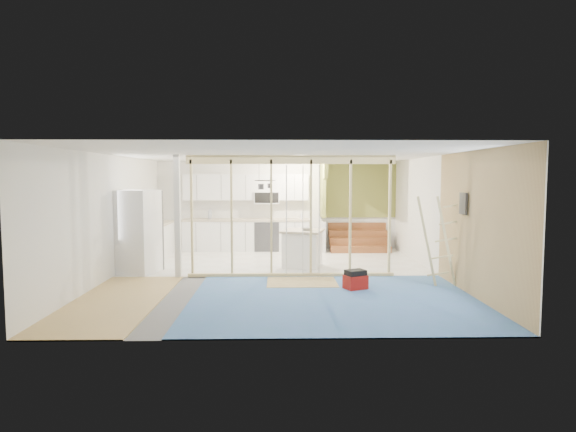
{
  "coord_description": "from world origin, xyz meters",
  "views": [
    {
      "loc": [
        0.02,
        -10.15,
        2.12
      ],
      "look_at": [
        0.25,
        0.6,
        1.26
      ],
      "focal_mm": 30.0,
      "sensor_mm": 36.0,
      "label": 1
    }
  ],
  "objects_px": {
    "fridge": "(137,232)",
    "toolbox": "(355,280)",
    "ladder": "(439,241)",
    "island": "(302,249)"
  },
  "relations": [
    {
      "from": "fridge",
      "to": "island",
      "type": "xyz_separation_m",
      "value": [
        3.68,
        0.65,
        -0.48
      ]
    },
    {
      "from": "ladder",
      "to": "island",
      "type": "bearing_deg",
      "value": 161.78
    },
    {
      "from": "fridge",
      "to": "toolbox",
      "type": "xyz_separation_m",
      "value": [
        4.57,
        -1.64,
        -0.75
      ]
    },
    {
      "from": "fridge",
      "to": "island",
      "type": "bearing_deg",
      "value": 25.88
    },
    {
      "from": "fridge",
      "to": "toolbox",
      "type": "distance_m",
      "value": 4.91
    },
    {
      "from": "fridge",
      "to": "island",
      "type": "relative_size",
      "value": 1.66
    },
    {
      "from": "island",
      "to": "toolbox",
      "type": "distance_m",
      "value": 2.47
    },
    {
      "from": "island",
      "to": "ladder",
      "type": "height_order",
      "value": "ladder"
    },
    {
      "from": "island",
      "to": "toolbox",
      "type": "bearing_deg",
      "value": -53.58
    },
    {
      "from": "island",
      "to": "ladder",
      "type": "bearing_deg",
      "value": -23.03
    }
  ]
}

